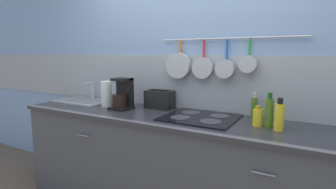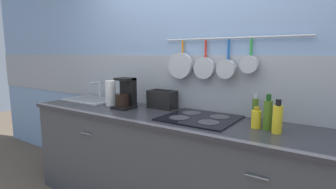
{
  "view_description": "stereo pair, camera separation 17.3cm",
  "coord_description": "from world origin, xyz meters",
  "px_view_note": "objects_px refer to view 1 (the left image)",
  "views": [
    {
      "loc": [
        1.0,
        -1.92,
        1.47
      ],
      "look_at": [
        -0.08,
        0.0,
        1.12
      ],
      "focal_mm": 28.0,
      "sensor_mm": 36.0,
      "label": 1
    },
    {
      "loc": [
        1.15,
        -1.83,
        1.47
      ],
      "look_at": [
        -0.08,
        0.0,
        1.12
      ],
      "focal_mm": 28.0,
      "sensor_mm": 36.0,
      "label": 2
    }
  ],
  "objects_px": {
    "toaster": "(160,99)",
    "bottle_vinegar": "(254,107)",
    "bottle_cooking_wine": "(279,116)",
    "paper_towel_roll": "(106,94)",
    "bottle_dish_soap": "(269,112)",
    "coffee_maker": "(123,96)",
    "bottle_sesame_oil": "(258,117)"
  },
  "relations": [
    {
      "from": "bottle_dish_soap",
      "to": "coffee_maker",
      "type": "bearing_deg",
      "value": -179.57
    },
    {
      "from": "coffee_maker",
      "to": "toaster",
      "type": "relative_size",
      "value": 1.05
    },
    {
      "from": "paper_towel_roll",
      "to": "bottle_sesame_oil",
      "type": "xyz_separation_m",
      "value": [
        1.47,
        0.0,
        -0.06
      ]
    },
    {
      "from": "bottle_vinegar",
      "to": "bottle_sesame_oil",
      "type": "bearing_deg",
      "value": -72.01
    },
    {
      "from": "bottle_dish_soap",
      "to": "bottle_cooking_wine",
      "type": "distance_m",
      "value": 0.09
    },
    {
      "from": "toaster",
      "to": "bottle_cooking_wine",
      "type": "relative_size",
      "value": 1.25
    },
    {
      "from": "paper_towel_roll",
      "to": "bottle_vinegar",
      "type": "xyz_separation_m",
      "value": [
        1.4,
        0.22,
        -0.03
      ]
    },
    {
      "from": "paper_towel_roll",
      "to": "bottle_cooking_wine",
      "type": "distance_m",
      "value": 1.62
    },
    {
      "from": "bottle_vinegar",
      "to": "bottle_cooking_wine",
      "type": "relative_size",
      "value": 0.93
    },
    {
      "from": "bottle_dish_soap",
      "to": "bottle_cooking_wine",
      "type": "bearing_deg",
      "value": -33.77
    },
    {
      "from": "toaster",
      "to": "bottle_sesame_oil",
      "type": "bearing_deg",
      "value": -10.84
    },
    {
      "from": "paper_towel_roll",
      "to": "bottle_vinegar",
      "type": "distance_m",
      "value": 1.42
    },
    {
      "from": "paper_towel_roll",
      "to": "coffee_maker",
      "type": "xyz_separation_m",
      "value": [
        0.22,
        -0.01,
        -0.01
      ]
    },
    {
      "from": "bottle_sesame_oil",
      "to": "bottle_vinegar",
      "type": "bearing_deg",
      "value": 107.99
    },
    {
      "from": "coffee_maker",
      "to": "bottle_dish_soap",
      "type": "distance_m",
      "value": 1.33
    },
    {
      "from": "bottle_dish_soap",
      "to": "paper_towel_roll",
      "type": "bearing_deg",
      "value": 179.94
    },
    {
      "from": "bottle_cooking_wine",
      "to": "coffee_maker",
      "type": "bearing_deg",
      "value": 178.38
    },
    {
      "from": "toaster",
      "to": "bottle_cooking_wine",
      "type": "xyz_separation_m",
      "value": [
        1.11,
        -0.24,
        0.01
      ]
    },
    {
      "from": "paper_towel_roll",
      "to": "bottle_dish_soap",
      "type": "relative_size",
      "value": 1.02
    },
    {
      "from": "paper_towel_roll",
      "to": "bottle_dish_soap",
      "type": "bearing_deg",
      "value": -0.06
    },
    {
      "from": "coffee_maker",
      "to": "bottle_dish_soap",
      "type": "relative_size",
      "value": 1.18
    },
    {
      "from": "paper_towel_roll",
      "to": "bottle_sesame_oil",
      "type": "bearing_deg",
      "value": 0.04
    },
    {
      "from": "toaster",
      "to": "bottle_dish_soap",
      "type": "bearing_deg",
      "value": -10.19
    },
    {
      "from": "toaster",
      "to": "bottle_dish_soap",
      "type": "relative_size",
      "value": 1.13
    },
    {
      "from": "paper_towel_roll",
      "to": "toaster",
      "type": "relative_size",
      "value": 0.9
    },
    {
      "from": "coffee_maker",
      "to": "bottle_cooking_wine",
      "type": "xyz_separation_m",
      "value": [
        1.41,
        -0.04,
        -0.02
      ]
    },
    {
      "from": "paper_towel_roll",
      "to": "bottle_cooking_wine",
      "type": "height_order",
      "value": "paper_towel_roll"
    },
    {
      "from": "toaster",
      "to": "bottle_vinegar",
      "type": "bearing_deg",
      "value": 2.39
    },
    {
      "from": "toaster",
      "to": "bottle_cooking_wine",
      "type": "height_order",
      "value": "bottle_cooking_wine"
    },
    {
      "from": "bottle_sesame_oil",
      "to": "bottle_cooking_wine",
      "type": "xyz_separation_m",
      "value": [
        0.15,
        -0.05,
        0.03
      ]
    },
    {
      "from": "paper_towel_roll",
      "to": "bottle_cooking_wine",
      "type": "xyz_separation_m",
      "value": [
        1.62,
        -0.05,
        -0.03
      ]
    },
    {
      "from": "bottle_sesame_oil",
      "to": "bottle_dish_soap",
      "type": "bearing_deg",
      "value": -1.96
    }
  ]
}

